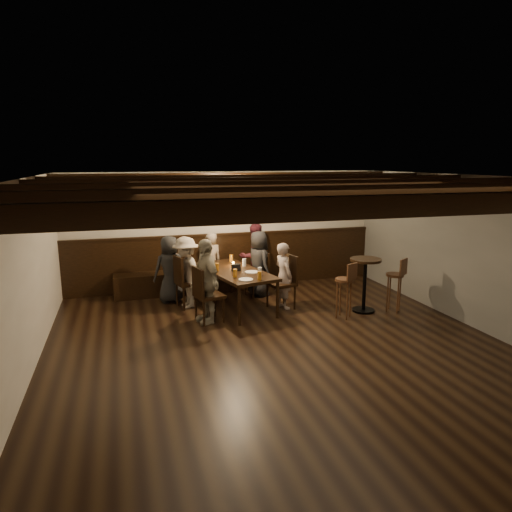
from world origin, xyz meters
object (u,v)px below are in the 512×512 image
object	(u,v)px
person_bench_left	(170,269)
person_bench_centre	(211,263)
person_right_near	(259,264)
bar_stool_right	(394,292)
chair_right_far	(282,292)
chair_left_near	(188,291)
person_bench_right	(254,257)
person_left_far	(206,281)
chair_left_far	(208,305)
dining_table	(235,273)
person_right_far	(284,276)
high_top_table	(365,277)
bar_stool_left	(344,297)
person_left_near	(186,272)

from	to	relation	value
person_bench_left	person_bench_centre	distance (m)	0.91
person_right_near	bar_stool_right	size ratio (longest dim) A/B	1.33
chair_right_far	person_right_near	size ratio (longest dim) A/B	0.75
chair_left_near	person_right_near	size ratio (longest dim) A/B	0.74
person_bench_left	person_bench_right	bearing A→B (deg)	180.00
person_bench_centre	person_left_far	size ratio (longest dim) A/B	0.88
chair_left_far	person_right_near	bearing A→B (deg)	121.48
dining_table	person_bench_centre	xyz separation A→B (m)	(-0.23, 1.02, -0.02)
person_bench_centre	person_bench_right	size ratio (longest dim) A/B	0.91
person_bench_left	chair_left_near	bearing A→B (deg)	111.79
person_bench_left	person_left_far	size ratio (longest dim) A/B	0.90
dining_table	person_left_far	xyz separation A→B (m)	(-0.63, -0.61, 0.06)
person_bench_right	person_right_far	distance (m)	1.36
person_bench_centre	person_right_far	bearing A→B (deg)	116.57
chair_right_far	bar_stool_right	xyz separation A→B (m)	(1.83, -0.74, 0.06)
high_top_table	bar_stool_left	size ratio (longest dim) A/B	0.99
person_bench_centre	person_bench_right	distance (m)	0.91
chair_right_far	person_right_far	world-z (taller)	person_right_far
high_top_table	bar_stool_right	xyz separation A→B (m)	(0.50, -0.15, -0.27)
chair_left_far	person_right_far	distance (m)	1.50
dining_table	person_bench_right	distance (m)	1.27
person_bench_right	person_right_near	size ratio (longest dim) A/B	1.06
chair_right_far	person_left_far	world-z (taller)	person_left_far
person_right_near	bar_stool_right	xyz separation A→B (m)	(2.00, -1.62, -0.28)
chair_left_near	person_right_far	xyz separation A→B (m)	(1.63, -0.55, 0.31)
high_top_table	bar_stool_right	distance (m)	0.59
person_bench_right	bar_stool_right	distance (m)	2.88
person_right_far	bar_stool_right	size ratio (longest dim) A/B	1.24
dining_table	person_left_near	distance (m)	0.87
person_left_far	person_bench_right	bearing A→B (deg)	129.29
chair_left_far	person_left_near	bearing A→B (deg)	-178.07
chair_left_near	chair_left_far	size ratio (longest dim) A/B	1.02
person_bench_centre	person_left_near	world-z (taller)	person_left_near
person_right_near	high_top_table	distance (m)	2.10
chair_left_far	chair_right_far	size ratio (longest dim) A/B	0.97
chair_right_far	person_left_far	bearing A→B (deg)	90.00
chair_left_near	person_left_near	world-z (taller)	person_left_near
chair_left_near	person_bench_centre	bearing A→B (deg)	129.80
high_top_table	person_left_near	bearing A→B (deg)	159.02
person_bench_left	person_left_far	xyz separation A→B (m)	(0.45, -1.28, 0.07)
chair_right_far	person_left_far	distance (m)	1.52
dining_table	person_bench_left	size ratio (longest dim) A/B	1.58
dining_table	chair_left_near	xyz separation A→B (m)	(-0.80, 0.28, -0.35)
person_bench_right	high_top_table	bearing A→B (deg)	113.87
chair_right_far	high_top_table	size ratio (longest dim) A/B	1.01
chair_left_far	bar_stool_left	size ratio (longest dim) A/B	0.96
chair_left_near	dining_table	bearing A→B (deg)	58.00
person_bench_centre	bar_stool_right	distance (m)	3.53
person_right_near	person_left_far	bearing A→B (deg)	120.96
chair_left_near	bar_stool_left	xyz separation A→B (m)	(2.43, -1.35, 0.07)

